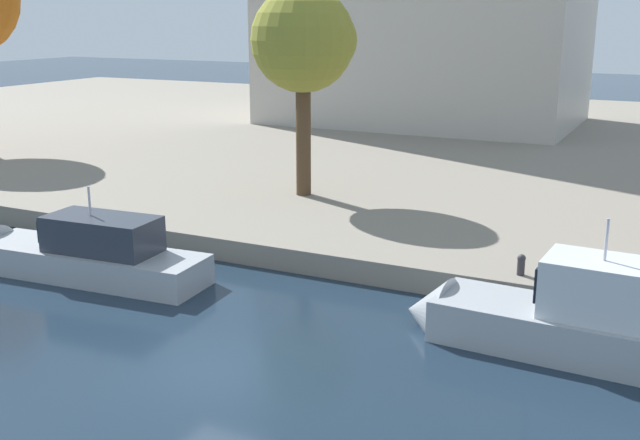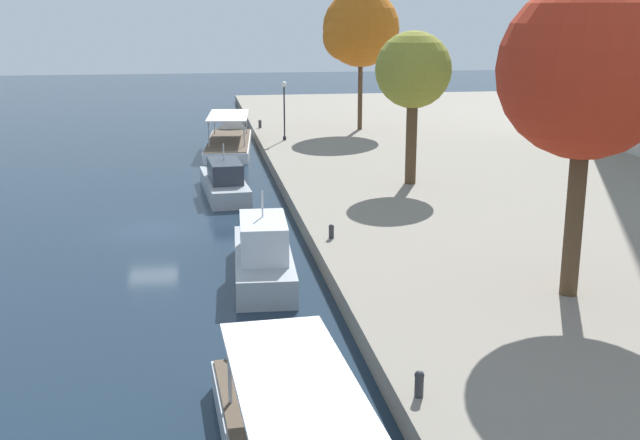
% 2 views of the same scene
% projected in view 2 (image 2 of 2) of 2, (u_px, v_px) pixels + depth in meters
% --- Properties ---
extents(ground_plane, '(220.00, 220.00, 0.00)m').
position_uv_depth(ground_plane, '(151.00, 230.00, 40.84)').
color(ground_plane, '#192838').
extents(tour_boat_0, '(13.75, 4.50, 4.27)m').
position_uv_depth(tour_boat_0, '(230.00, 144.00, 65.41)').
color(tour_boat_0, white).
rests_on(tour_boat_0, ground_plane).
extents(motor_yacht_1, '(9.59, 2.89, 3.97)m').
position_uv_depth(motor_yacht_1, '(223.00, 183.00, 49.25)').
color(motor_yacht_1, '#9EA3A8').
rests_on(motor_yacht_1, ground_plane).
extents(motor_yacht_2, '(9.26, 2.74, 4.55)m').
position_uv_depth(motor_yacht_2, '(263.00, 257.00, 33.88)').
color(motor_yacht_2, '#9EA3A8').
rests_on(motor_yacht_2, ground_plane).
extents(mooring_bollard_0, '(0.27, 0.27, 0.76)m').
position_uv_depth(mooring_bollard_0, '(419.00, 383.00, 21.25)').
color(mooring_bollard_0, '#2D2D33').
rests_on(mooring_bollard_0, dock_promenade).
extents(mooring_bollard_1, '(0.26, 0.26, 0.67)m').
position_uv_depth(mooring_bollard_1, '(331.00, 231.00, 36.26)').
color(mooring_bollard_1, '#2D2D33').
rests_on(mooring_bollard_1, dock_promenade).
extents(mooring_bollard_2, '(0.30, 0.30, 0.73)m').
position_uv_depth(mooring_bollard_2, '(260.00, 124.00, 71.10)').
color(mooring_bollard_2, '#2D2D33').
rests_on(mooring_bollard_2, dock_promenade).
extents(lamp_post, '(0.44, 0.44, 4.73)m').
position_uv_depth(lamp_post, '(284.00, 102.00, 63.59)').
color(lamp_post, black).
rests_on(lamp_post, dock_promenade).
extents(tree_0, '(6.20, 6.20, 11.25)m').
position_uv_depth(tree_0, '(592.00, 69.00, 27.08)').
color(tree_0, '#4C3823').
rests_on(tree_0, dock_promenade).
extents(tree_1, '(6.72, 6.79, 12.07)m').
position_uv_depth(tree_1, '(359.00, 28.00, 68.12)').
color(tree_1, '#4C3823').
rests_on(tree_1, dock_promenade).
extents(tree_2, '(4.53, 4.51, 9.06)m').
position_uv_depth(tree_2, '(416.00, 70.00, 46.17)').
color(tree_2, '#4C3823').
rests_on(tree_2, dock_promenade).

